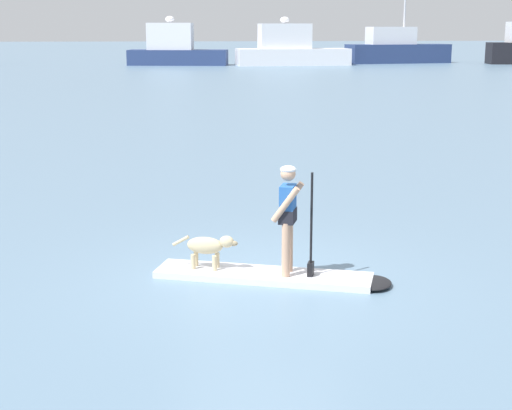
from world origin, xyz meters
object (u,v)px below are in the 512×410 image
paddleboard (278,276)px  moored_boat_center (175,49)px  moored_boat_far_starboard (396,49)px  moored_boat_port (290,50)px  person_paddler (289,212)px  dog (208,246)px

paddleboard → moored_boat_center: size_ratio=0.35×
moored_boat_far_starboard → moored_boat_port: bearing=-163.5°
moored_boat_port → person_paddler: bearing=-98.7°
moored_boat_center → moored_boat_far_starboard: moored_boat_far_starboard is taller
paddleboard → moored_boat_far_starboard: bearing=72.4°
person_paddler → dog: 1.36m
person_paddler → moored_boat_port: (10.09, 66.00, 0.45)m
dog → moored_boat_port: size_ratio=0.09×
paddleboard → moored_boat_port: size_ratio=0.32×
paddleboard → moored_boat_far_starboard: 72.85m
person_paddler → dog: person_paddler is taller
moored_boat_center → moored_boat_port: (11.24, -1.43, -0.03)m
paddleboard → dog: dog is taller
dog → moored_boat_center: 67.04m
person_paddler → moored_boat_port: moored_boat_port is taller
dog → moored_boat_port: 66.58m
dog → person_paddler: bearing=-18.7°
moored_boat_center → dog: bearing=-90.0°
moored_boat_port → moored_boat_far_starboard: 12.25m
moored_boat_far_starboard → moored_boat_center: bearing=-174.9°
paddleboard → moored_boat_port: (10.24, 65.95, 1.44)m
moored_boat_center → moored_boat_far_starboard: bearing=5.1°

